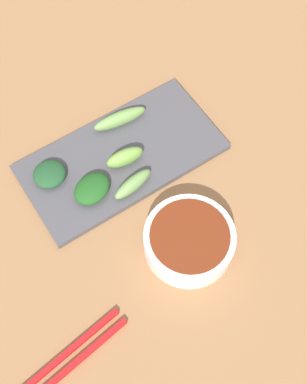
# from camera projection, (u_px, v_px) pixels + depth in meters

# --- Properties ---
(tabletop) EXTENTS (2.10, 2.10, 0.02)m
(tabletop) POSITION_uv_depth(u_px,v_px,m) (147.00, 186.00, 0.83)
(tabletop) COLOR #9A6D46
(tabletop) RESTS_ON ground
(sauce_bowl) EXTENTS (0.14, 0.14, 0.04)m
(sauce_bowl) POSITION_uv_depth(u_px,v_px,m) (189.00, 240.00, 0.75)
(sauce_bowl) COLOR white
(sauce_bowl) RESTS_ON tabletop
(serving_plate) EXTENTS (0.17, 0.33, 0.01)m
(serving_plate) POSITION_uv_depth(u_px,v_px,m) (122.00, 157.00, 0.83)
(serving_plate) COLOR #4C4B51
(serving_plate) RESTS_ON tabletop
(broccoli_leafy_0) EXTENTS (0.05, 0.05, 0.02)m
(broccoli_leafy_0) POSITION_uv_depth(u_px,v_px,m) (50.00, 174.00, 0.80)
(broccoli_leafy_0) COLOR #1F4E29
(broccoli_leafy_0) RESTS_ON serving_plate
(broccoli_stalk_1) EXTENTS (0.03, 0.07, 0.02)m
(broccoli_stalk_1) POSITION_uv_depth(u_px,v_px,m) (133.00, 184.00, 0.79)
(broccoli_stalk_1) COLOR #74A155
(broccoli_stalk_1) RESTS_ON serving_plate
(broccoli_stalk_2) EXTENTS (0.03, 0.10, 0.03)m
(broccoli_stalk_2) POSITION_uv_depth(u_px,v_px,m) (120.00, 119.00, 0.84)
(broccoli_stalk_2) COLOR #739F50
(broccoli_stalk_2) RESTS_ON serving_plate
(broccoli_stalk_3) EXTENTS (0.03, 0.07, 0.03)m
(broccoli_stalk_3) POSITION_uv_depth(u_px,v_px,m) (125.00, 157.00, 0.81)
(broccoli_stalk_3) COLOR #78AB47
(broccoli_stalk_3) RESTS_ON serving_plate
(broccoli_leafy_4) EXTENTS (0.07, 0.07, 0.02)m
(broccoli_leafy_4) POSITION_uv_depth(u_px,v_px,m) (92.00, 189.00, 0.79)
(broccoli_leafy_4) COLOR #20581F
(broccoli_leafy_4) RESTS_ON serving_plate
(chopsticks) EXTENTS (0.06, 0.23, 0.01)m
(chopsticks) POSITION_uv_depth(u_px,v_px,m) (56.00, 371.00, 0.68)
(chopsticks) COLOR red
(chopsticks) RESTS_ON tabletop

